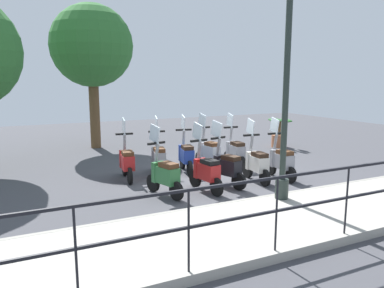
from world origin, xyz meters
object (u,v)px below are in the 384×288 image
at_px(scooter_far_1, 209,151).
at_px(scooter_far_2, 186,155).
at_px(lamp_post_near, 286,93).
at_px(scooter_near_4, 164,174).
at_px(scooter_near_0, 281,160).
at_px(scooter_far_0, 235,151).
at_px(potted_palm, 279,135).
at_px(scooter_near_3, 206,171).
at_px(scooter_near_1, 256,163).
at_px(scooter_near_2, 226,166).
at_px(scooter_far_4, 127,161).
at_px(tree_distant, 92,47).
at_px(scooter_far_3, 159,157).

height_order(scooter_far_1, scooter_far_2, same).
bearing_deg(lamp_post_near, scooter_near_4, 49.62).
relative_size(scooter_near_0, scooter_near_4, 1.00).
bearing_deg(scooter_far_0, scooter_far_1, 70.85).
xyz_separation_m(potted_palm, scooter_near_4, (-3.63, 6.01, 0.04)).
bearing_deg(scooter_near_3, scooter_far_2, -18.57).
height_order(scooter_near_3, scooter_far_1, same).
bearing_deg(scooter_far_2, scooter_near_0, -120.58).
distance_m(lamp_post_near, potted_palm, 6.90).
bearing_deg(scooter_near_0, lamp_post_near, 144.74).
relative_size(scooter_near_1, scooter_near_3, 1.00).
bearing_deg(scooter_near_2, scooter_near_1, -104.93).
xyz_separation_m(scooter_near_0, scooter_near_4, (-0.03, 3.17, 0.00)).
relative_size(lamp_post_near, scooter_near_2, 3.05).
relative_size(scooter_near_0, scooter_near_3, 1.00).
relative_size(lamp_post_near, scooter_near_0, 3.05).
height_order(scooter_near_2, scooter_far_4, same).
height_order(scooter_near_1, scooter_near_2, same).
distance_m(scooter_near_1, scooter_far_2, 1.99).
distance_m(lamp_post_near, scooter_far_4, 4.31).
bearing_deg(scooter_near_0, scooter_far_2, 51.53).
height_order(tree_distant, potted_palm, tree_distant).
distance_m(lamp_post_near, scooter_near_3, 2.49).
distance_m(potted_palm, scooter_near_0, 4.59).
height_order(scooter_far_2, scooter_far_4, same).
bearing_deg(scooter_near_1, scooter_far_1, 15.92).
height_order(scooter_far_0, scooter_far_1, same).
xyz_separation_m(potted_palm, scooter_near_2, (-3.58, 4.43, 0.04)).
xyz_separation_m(scooter_near_3, scooter_near_4, (0.10, 0.95, 0.00)).
height_order(potted_palm, scooter_near_3, scooter_near_3).
distance_m(scooter_near_4, scooter_far_0, 3.20).
xyz_separation_m(scooter_near_2, scooter_far_0, (1.53, -1.20, 0.00)).
relative_size(lamp_post_near, scooter_far_2, 3.05).
bearing_deg(scooter_far_4, potted_palm, -65.82).
bearing_deg(scooter_far_2, scooter_near_4, 153.53).
relative_size(scooter_far_0, scooter_far_2, 1.00).
relative_size(potted_palm, scooter_near_0, 0.69).
bearing_deg(scooter_near_2, scooter_near_4, 76.18).
bearing_deg(potted_palm, scooter_far_0, 122.46).
height_order(lamp_post_near, scooter_near_2, lamp_post_near).
bearing_deg(scooter_near_2, tree_distant, -0.79).
height_order(tree_distant, scooter_near_2, tree_distant).
relative_size(scooter_near_4, scooter_far_3, 1.00).
xyz_separation_m(tree_distant, scooter_far_4, (-4.85, 0.21, -3.15)).
xyz_separation_m(potted_palm, scooter_far_2, (-1.94, 4.71, 0.04)).
distance_m(scooter_near_0, scooter_far_4, 3.88).
height_order(lamp_post_near, scooter_near_0, lamp_post_near).
height_order(tree_distant, scooter_far_3, tree_distant).
xyz_separation_m(scooter_near_4, scooter_far_0, (1.58, -2.78, 0.00)).
bearing_deg(scooter_far_4, scooter_near_3, -135.99).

